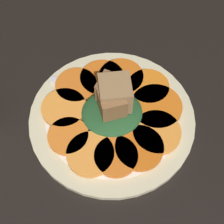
% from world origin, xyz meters
% --- Properties ---
extents(table_slab, '(1.20, 1.20, 0.02)m').
position_xyz_m(table_slab, '(0.00, 0.00, 0.01)').
color(table_slab, black).
rests_on(table_slab, ground).
extents(plate, '(0.26, 0.26, 0.01)m').
position_xyz_m(plate, '(0.00, 0.00, 0.03)').
color(plate, beige).
rests_on(plate, table_slab).
extents(carrot_slice_0, '(0.07, 0.07, 0.01)m').
position_xyz_m(carrot_slice_0, '(-0.06, -0.05, 0.04)').
color(carrot_slice_0, orange).
rests_on(carrot_slice_0, plate).
extents(carrot_slice_1, '(0.07, 0.07, 0.01)m').
position_xyz_m(carrot_slice_1, '(-0.02, -0.07, 0.04)').
color(carrot_slice_1, orange).
rests_on(carrot_slice_1, plate).
extents(carrot_slice_2, '(0.07, 0.07, 0.01)m').
position_xyz_m(carrot_slice_2, '(0.01, -0.07, 0.04)').
color(carrot_slice_2, orange).
rests_on(carrot_slice_2, plate).
extents(carrot_slice_3, '(0.07, 0.07, 0.01)m').
position_xyz_m(carrot_slice_3, '(0.05, -0.06, 0.04)').
color(carrot_slice_3, orange).
rests_on(carrot_slice_3, plate).
extents(carrot_slice_4, '(0.07, 0.07, 0.01)m').
position_xyz_m(carrot_slice_4, '(0.07, -0.02, 0.04)').
color(carrot_slice_4, orange).
rests_on(carrot_slice_4, plate).
extents(carrot_slice_5, '(0.06, 0.06, 0.01)m').
position_xyz_m(carrot_slice_5, '(0.07, 0.03, 0.04)').
color(carrot_slice_5, orange).
rests_on(carrot_slice_5, plate).
extents(carrot_slice_6, '(0.07, 0.07, 0.01)m').
position_xyz_m(carrot_slice_6, '(0.04, 0.06, 0.04)').
color(carrot_slice_6, '#F99438').
rests_on(carrot_slice_6, plate).
extents(carrot_slice_7, '(0.06, 0.06, 0.01)m').
position_xyz_m(carrot_slice_7, '(0.00, 0.07, 0.04)').
color(carrot_slice_7, orange).
rests_on(carrot_slice_7, plate).
extents(carrot_slice_8, '(0.07, 0.07, 0.01)m').
position_xyz_m(carrot_slice_8, '(-0.03, 0.06, 0.04)').
color(carrot_slice_8, orange).
rests_on(carrot_slice_8, plate).
extents(carrot_slice_9, '(0.07, 0.07, 0.01)m').
position_xyz_m(carrot_slice_9, '(-0.06, 0.04, 0.04)').
color(carrot_slice_9, orange).
rests_on(carrot_slice_9, plate).
extents(carrot_slice_10, '(0.08, 0.08, 0.01)m').
position_xyz_m(carrot_slice_10, '(-0.07, -0.01, 0.04)').
color(carrot_slice_10, orange).
rests_on(carrot_slice_10, plate).
extents(center_pile, '(0.09, 0.09, 0.06)m').
position_xyz_m(center_pile, '(-0.00, -0.01, 0.06)').
color(center_pile, '#235128').
rests_on(center_pile, plate).
extents(fork, '(0.19, 0.04, 0.00)m').
position_xyz_m(fork, '(-0.00, -0.06, 0.03)').
color(fork, silver).
rests_on(fork, plate).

